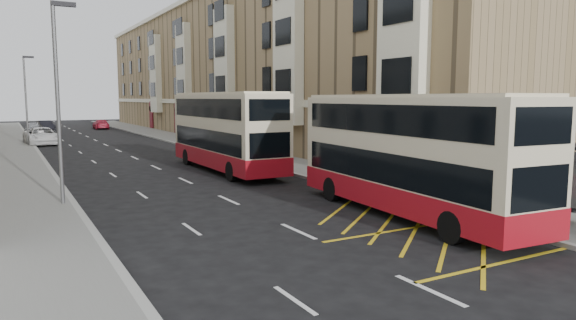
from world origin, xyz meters
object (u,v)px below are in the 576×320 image
street_lamp_near (59,92)px  double_decker_front (408,155)px  white_van (42,136)px  pedestrian_mid (474,184)px  car_red (101,124)px  street_lamp_far (26,95)px  pedestrian_far (465,185)px  double_decker_rear (226,131)px  car_dark (45,126)px  car_silver (33,128)px

street_lamp_near → double_decker_front: 13.87m
white_van → pedestrian_mid: bearing=-76.6°
double_decker_front → car_red: size_ratio=2.49×
street_lamp_far → pedestrian_far: bearing=-71.1°
pedestrian_mid → white_van: pedestrian_mid is taller
street_lamp_near → car_red: size_ratio=1.73×
double_decker_front → white_van: (-9.93, 39.03, -1.49)m
double_decker_rear → white_van: (-8.51, 24.68, -1.59)m
double_decker_rear → car_red: (0.51, 47.85, -1.73)m
double_decker_rear → car_dark: size_ratio=2.72×
street_lamp_near → pedestrian_far: street_lamp_near is taller
car_dark → pedestrian_mid: bearing=-89.3°
street_lamp_far → car_dark: street_lamp_far is taller
pedestrian_mid → pedestrian_far: (-0.94, -0.39, 0.11)m
street_lamp_near → white_van: (1.15, 31.02, -3.82)m
car_red → car_dark: bearing=18.2°
double_decker_rear → car_red: double_decker_rear is taller
car_red → double_decker_rear: bearing=91.5°
street_lamp_near → car_dark: (2.86, 52.08, -3.92)m
street_lamp_near → pedestrian_far: size_ratio=4.15×
car_silver → car_red: (8.97, 7.25, -0.09)m
double_decker_rear → pedestrian_far: double_decker_rear is taller
pedestrian_far → car_dark: bearing=-56.4°
street_lamp_near → street_lamp_far: 30.00m
double_decker_front → pedestrian_far: (2.18, -0.78, -1.19)m
street_lamp_near → double_decker_rear: 11.77m
pedestrian_mid → car_silver: (-12.99, 55.34, -0.25)m
street_lamp_far → double_decker_rear: (9.66, -23.66, -2.23)m
street_lamp_far → pedestrian_mid: bearing=-69.7°
car_dark → double_decker_front: bearing=-92.1°
pedestrian_mid → car_dark: bearing=71.1°
street_lamp_far → car_silver: 17.42m
street_lamp_far → car_dark: 22.61m
double_decker_rear → car_silver: 41.51m
double_decker_front → pedestrian_mid: double_decker_front is taller
street_lamp_near → car_silver: (1.20, 46.94, -3.88)m
street_lamp_far → pedestrian_far: size_ratio=4.15×
car_red → street_lamp_far: bearing=69.3°
pedestrian_far → car_silver: bearing=-53.9°
double_decker_front → white_van: size_ratio=1.96×
white_van → car_dark: size_ratio=1.35×
car_dark → car_red: 7.61m
car_red → car_silver: bearing=41.1°
car_dark → white_van: bearing=-104.5°
white_van → car_silver: bearing=84.9°
pedestrian_mid → car_red: bearing=64.1°
street_lamp_far → car_dark: (2.86, 22.08, -3.92)m
street_lamp_far → white_van: bearing=41.5°
car_silver → double_decker_rear: bearing=-71.2°
street_lamp_near → double_decker_front: (11.08, -8.01, -2.33)m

